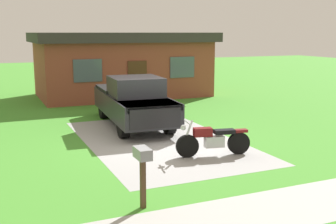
% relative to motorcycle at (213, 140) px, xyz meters
% --- Properties ---
extents(ground_plane, '(80.00, 80.00, 0.00)m').
position_rel_motorcycle_xyz_m(ground_plane, '(-0.75, 2.22, -0.47)').
color(ground_plane, '#45922F').
extents(driveway_pad, '(4.66, 7.87, 0.01)m').
position_rel_motorcycle_xyz_m(driveway_pad, '(-0.75, 2.22, -0.47)').
color(driveway_pad, '#A1A1A1').
rests_on(driveway_pad, ground).
extents(sidewalk_strip, '(36.00, 1.80, 0.01)m').
position_rel_motorcycle_xyz_m(sidewalk_strip, '(-0.75, -3.78, -0.47)').
color(sidewalk_strip, '#A9A9A4').
rests_on(sidewalk_strip, ground).
extents(motorcycle, '(2.19, 0.79, 1.09)m').
position_rel_motorcycle_xyz_m(motorcycle, '(0.00, 0.00, 0.00)').
color(motorcycle, black).
rests_on(motorcycle, ground).
extents(pickup_truck, '(2.39, 5.75, 1.90)m').
position_rel_motorcycle_xyz_m(pickup_truck, '(-0.78, 4.83, 0.48)').
color(pickup_truck, black).
rests_on(pickup_truck, ground).
extents(mailbox, '(0.26, 0.48, 1.26)m').
position_rel_motorcycle_xyz_m(mailbox, '(-3.11, -2.65, 0.51)').
color(mailbox, '#4C3823').
rests_on(mailbox, ground).
extents(neighbor_house, '(9.60, 5.60, 3.50)m').
position_rel_motorcycle_xyz_m(neighbor_house, '(1.19, 12.43, 1.32)').
color(neighbor_house, brown).
rests_on(neighbor_house, ground).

